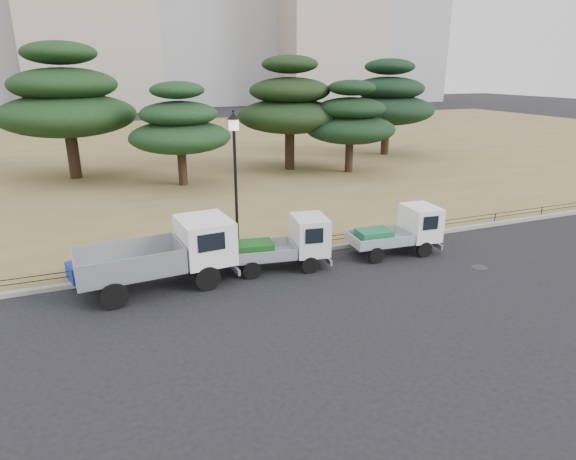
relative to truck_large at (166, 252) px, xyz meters
name	(u,v)px	position (x,y,z in m)	size (l,w,h in m)	color
ground	(309,282)	(4.62, -1.51, -1.24)	(220.00, 220.00, 0.00)	black
lawn	(172,150)	(4.62, 29.09, -1.16)	(120.00, 56.00, 0.15)	olive
curb	(282,255)	(4.62, 1.09, -1.16)	(120.00, 0.25, 0.16)	gray
truck_large	(166,252)	(0.00, 0.00, 0.00)	(5.25, 2.45, 2.22)	black
truck_kei_front	(286,243)	(4.36, 0.00, -0.28)	(3.82, 2.04, 1.93)	black
truck_kei_rear	(400,231)	(9.17, -0.27, -0.30)	(3.69, 1.79, 1.88)	black
street_lamp	(235,162)	(2.88, 1.39, 2.62)	(0.49, 0.49, 5.48)	black
pipe_fence	(281,245)	(4.62, 1.24, -0.80)	(38.00, 0.04, 0.40)	black
tarp_pile	(89,268)	(-2.51, 1.38, -0.75)	(1.49, 1.26, 0.85)	#1636AC
manhole	(480,267)	(11.12, -2.71, -1.23)	(0.60, 0.60, 0.01)	#2D2D30
pine_west_near	(66,101)	(-3.24, 19.26, 3.90)	(8.64, 8.64, 8.64)	black
pine_center_left	(180,127)	(3.09, 14.50, 2.54)	(6.18, 6.18, 6.29)	black
pine_center_right	(290,105)	(11.24, 16.76, 3.49)	(7.45, 7.45, 7.90)	black
pine_east_near	(350,120)	(14.76, 14.28, 2.54)	(6.22, 6.22, 6.28)	black
pine_east_far	(388,100)	(21.23, 19.77, 3.42)	(7.77, 7.77, 7.80)	black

